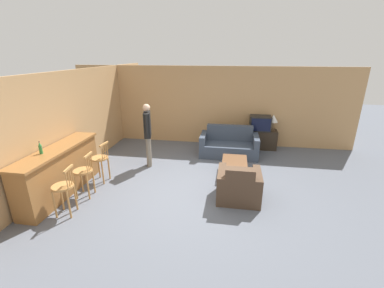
{
  "coord_description": "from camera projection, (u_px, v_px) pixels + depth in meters",
  "views": [
    {
      "loc": [
        0.79,
        -5.09,
        2.99
      ],
      "look_at": [
        -0.17,
        0.84,
        0.85
      ],
      "focal_mm": 24.0,
      "sensor_mm": 36.0,
      "label": 1
    }
  ],
  "objects": [
    {
      "name": "table_lamp",
      "position": [
        274.0,
        119.0,
        8.13
      ],
      "size": [
        0.29,
        0.29,
        0.52
      ],
      "color": "brown",
      "rests_on": "tv_unit"
    },
    {
      "name": "bar_chair_near",
      "position": [
        64.0,
        189.0,
        4.88
      ],
      "size": [
        0.45,
        0.45,
        0.99
      ],
      "color": "#B77F42",
      "rests_on": "ground_plane"
    },
    {
      "name": "tv",
      "position": [
        260.0,
        123.0,
        8.24
      ],
      "size": [
        0.66,
        0.49,
        0.47
      ],
      "color": "black",
      "rests_on": "tv_unit"
    },
    {
      "name": "coffee_table",
      "position": [
        235.0,
        163.0,
        6.58
      ],
      "size": [
        0.63,
        0.95,
        0.37
      ],
      "color": "brown",
      "rests_on": "ground_plane"
    },
    {
      "name": "wall_back",
      "position": [
        209.0,
        106.0,
        8.64
      ],
      "size": [
        9.4,
        0.08,
        2.6
      ],
      "color": "tan",
      "rests_on": "ground_plane"
    },
    {
      "name": "bar_chair_mid",
      "position": [
        84.0,
        174.0,
        5.52
      ],
      "size": [
        0.43,
        0.43,
        0.99
      ],
      "color": "#B77F42",
      "rests_on": "ground_plane"
    },
    {
      "name": "armchair_near",
      "position": [
        239.0,
        187.0,
        5.45
      ],
      "size": [
        0.91,
        0.84,
        0.85
      ],
      "color": "#4C3828",
      "rests_on": "ground_plane"
    },
    {
      "name": "wall_left",
      "position": [
        85.0,
        118.0,
        7.05
      ],
      "size": [
        0.08,
        8.46,
        2.6
      ],
      "color": "tan",
      "rests_on": "ground_plane"
    },
    {
      "name": "bar_counter",
      "position": [
        60.0,
        171.0,
        5.61
      ],
      "size": [
        0.55,
        2.37,
        1.08
      ],
      "color": "brown",
      "rests_on": "ground_plane"
    },
    {
      "name": "tv_unit",
      "position": [
        259.0,
        139.0,
        8.43
      ],
      "size": [
        1.12,
        0.44,
        0.63
      ],
      "color": "#2D2319",
      "rests_on": "ground_plane"
    },
    {
      "name": "bottle",
      "position": [
        40.0,
        148.0,
        5.11
      ],
      "size": [
        0.06,
        0.06,
        0.26
      ],
      "color": "#2D7F3D",
      "rests_on": "bar_counter"
    },
    {
      "name": "couch_far",
      "position": [
        229.0,
        145.0,
        7.88
      ],
      "size": [
        1.74,
        0.89,
        0.87
      ],
      "color": "#384251",
      "rests_on": "ground_plane"
    },
    {
      "name": "ground_plane",
      "position": [
        193.0,
        192.0,
        5.86
      ],
      "size": [
        24.0,
        24.0,
        0.0
      ],
      "primitive_type": "plane",
      "color": "#565B66"
    },
    {
      "name": "person_by_window",
      "position": [
        148.0,
        132.0,
        6.89
      ],
      "size": [
        0.27,
        0.53,
        1.74
      ],
      "color": "#756B5B",
      "rests_on": "ground_plane"
    },
    {
      "name": "bar_chair_far",
      "position": [
        100.0,
        161.0,
        6.18
      ],
      "size": [
        0.43,
        0.43,
        0.99
      ],
      "color": "#B77F42",
      "rests_on": "ground_plane"
    }
  ]
}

